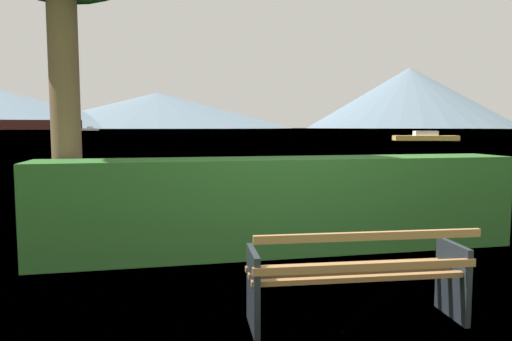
# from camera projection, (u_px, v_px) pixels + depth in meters

# --- Properties ---
(ground_plane) EXTENTS (1400.00, 1400.00, 0.00)m
(ground_plane) POSITION_uv_depth(u_px,v_px,m) (354.00, 321.00, 4.12)
(ground_plane) COLOR #4C6B33
(water_surface) EXTENTS (620.00, 620.00, 0.00)m
(water_surface) POSITION_uv_depth(u_px,v_px,m) (160.00, 129.00, 304.56)
(water_surface) COLOR #6B8EA3
(water_surface) RESTS_ON ground_plane
(park_bench) EXTENTS (1.91, 0.69, 0.87)m
(park_bench) POSITION_uv_depth(u_px,v_px,m) (358.00, 276.00, 4.02)
(park_bench) COLOR olive
(park_bench) RESTS_ON ground_plane
(hedge_row) EXTENTS (6.51, 0.86, 1.28)m
(hedge_row) POSITION_uv_depth(u_px,v_px,m) (283.00, 205.00, 6.43)
(hedge_row) COLOR #285B23
(hedge_row) RESTS_ON ground_plane
(fishing_boat_near) EXTENTS (8.00, 3.11, 1.86)m
(fishing_boat_near) POSITION_uv_depth(u_px,v_px,m) (90.00, 129.00, 218.08)
(fishing_boat_near) COLOR silver
(fishing_boat_near) RESTS_ON water_surface
(sailboat_mid) EXTENTS (8.01, 4.31, 1.20)m
(sailboat_mid) POSITION_uv_depth(u_px,v_px,m) (425.00, 137.00, 58.60)
(sailboat_mid) COLOR gold
(sailboat_mid) RESTS_ON water_surface
(distant_hills) EXTENTS (798.62, 390.43, 77.47)m
(distant_hills) POSITION_uv_depth(u_px,v_px,m) (200.00, 105.00, 560.18)
(distant_hills) COLOR slate
(distant_hills) RESTS_ON ground_plane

